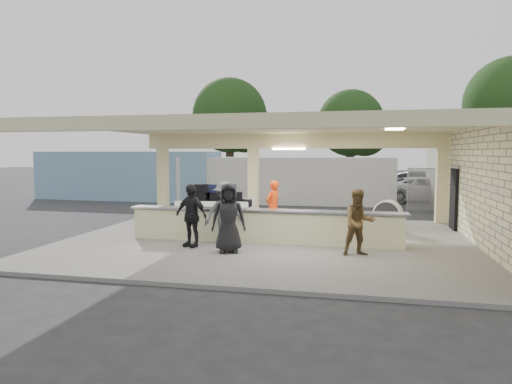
% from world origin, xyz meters
% --- Properties ---
extents(ground, '(120.00, 120.00, 0.00)m').
position_xyz_m(ground, '(0.00, 0.00, 0.00)').
color(ground, '#252527').
rests_on(ground, ground).
extents(pavilion, '(12.01, 10.00, 3.55)m').
position_xyz_m(pavilion, '(0.21, 0.66, 1.35)').
color(pavilion, '#615E5A').
rests_on(pavilion, ground).
extents(baggage_counter, '(8.20, 0.58, 0.98)m').
position_xyz_m(baggage_counter, '(0.00, -0.50, 0.59)').
color(baggage_counter, beige).
rests_on(baggage_counter, pavilion).
extents(luggage_cart, '(2.69, 1.81, 1.50)m').
position_xyz_m(luggage_cart, '(-2.30, 2.05, 0.94)').
color(luggage_cart, white).
rests_on(luggage_cart, pavilion).
extents(drum_fan, '(1.00, 0.64, 1.06)m').
position_xyz_m(drum_fan, '(3.71, 2.26, 0.67)').
color(drum_fan, white).
rests_on(drum_fan, pavilion).
extents(baggage_handler, '(0.60, 0.71, 1.71)m').
position_xyz_m(baggage_handler, '(-0.04, 1.37, 0.96)').
color(baggage_handler, '#FF3F0D').
rests_on(baggage_handler, pavilion).
extents(passenger_a, '(0.90, 0.60, 1.71)m').
position_xyz_m(passenger_a, '(2.75, -1.61, 0.95)').
color(passenger_a, brown).
rests_on(passenger_a, pavilion).
extents(passenger_b, '(1.10, 0.68, 1.77)m').
position_xyz_m(passenger_b, '(-1.85, -1.54, 0.99)').
color(passenger_b, black).
rests_on(passenger_b, pavilion).
extents(passenger_c, '(1.21, 0.96, 1.81)m').
position_xyz_m(passenger_c, '(-1.02, -1.03, 1.01)').
color(passenger_c, '#47474B').
rests_on(passenger_c, pavilion).
extents(passenger_d, '(0.97, 0.61, 1.85)m').
position_xyz_m(passenger_d, '(-0.62, -2.00, 1.02)').
color(passenger_d, black).
rests_on(passenger_d, pavilion).
extents(car_white_a, '(5.28, 3.50, 1.39)m').
position_xyz_m(car_white_a, '(6.30, 13.25, 0.69)').
color(car_white_a, silver).
rests_on(car_white_a, ground).
extents(car_dark, '(4.99, 3.08, 1.57)m').
position_xyz_m(car_dark, '(6.55, 15.28, 0.78)').
color(car_dark, black).
rests_on(car_dark, ground).
extents(container_white, '(11.53, 2.76, 2.48)m').
position_xyz_m(container_white, '(-1.17, 10.83, 1.24)').
color(container_white, silver).
rests_on(container_white, ground).
extents(container_blue, '(10.80, 2.87, 2.79)m').
position_xyz_m(container_blue, '(-10.49, 10.85, 1.39)').
color(container_blue, '#7299B7').
rests_on(container_blue, ground).
extents(tree_left, '(6.60, 6.30, 9.00)m').
position_xyz_m(tree_left, '(-7.68, 24.16, 5.59)').
color(tree_left, '#382619').
rests_on(tree_left, ground).
extents(tree_mid, '(6.00, 5.60, 8.00)m').
position_xyz_m(tree_mid, '(2.32, 26.16, 4.96)').
color(tree_mid, '#382619').
rests_on(tree_mid, ground).
extents(adjacent_building, '(6.00, 8.00, 3.20)m').
position_xyz_m(adjacent_building, '(9.50, 10.00, 1.60)').
color(adjacent_building, '#B5AF90').
rests_on(adjacent_building, ground).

